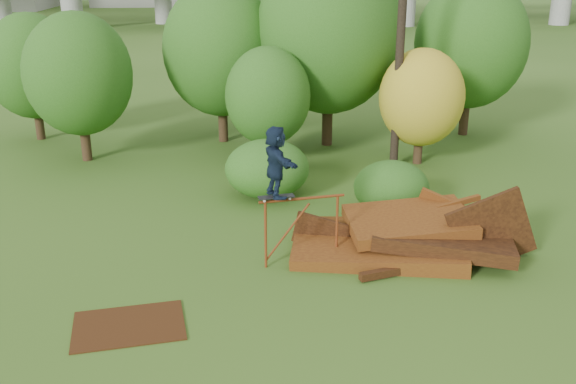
{
  "coord_description": "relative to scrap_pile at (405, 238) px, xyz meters",
  "views": [
    {
      "loc": [
        -2.18,
        -12.01,
        6.63
      ],
      "look_at": [
        -0.8,
        2.0,
        1.6
      ],
      "focal_mm": 40.0,
      "sensor_mm": 36.0,
      "label": 1
    }
  ],
  "objects": [
    {
      "name": "tree_3",
      "position": [
        -0.36,
        9.93,
        3.94
      ],
      "size": [
        5.32,
        5.32,
        7.38
      ],
      "color": "black",
      "rests_on": "ground"
    },
    {
      "name": "tree_6",
      "position": [
        -11.62,
        11.88,
        2.52
      ],
      "size": [
        3.53,
        3.53,
        4.93
      ],
      "color": "black",
      "rests_on": "ground"
    },
    {
      "name": "ground",
      "position": [
        -2.04,
        -1.85,
        -0.37
      ],
      "size": [
        240.0,
        240.0,
        0.0
      ],
      "primitive_type": "plane",
      "color": "#2D5116",
      "rests_on": "ground"
    },
    {
      "name": "tree_4",
      "position": [
        2.42,
        7.17,
        1.96
      ],
      "size": [
        2.9,
        2.9,
        4.0
      ],
      "color": "black",
      "rests_on": "ground"
    },
    {
      "name": "flat_plate",
      "position": [
        -6.23,
        -2.79,
        -0.36
      ],
      "size": [
        2.3,
        1.79,
        0.03
      ],
      "primitive_type": "cube",
      "rotation": [
        0.0,
        0.0,
        0.14
      ],
      "color": "#3A1F0C",
      "rests_on": "ground"
    },
    {
      "name": "tree_0",
      "position": [
        -9.2,
        8.7,
        2.69
      ],
      "size": [
        3.67,
        3.67,
        5.18
      ],
      "color": "black",
      "rests_on": "ground"
    },
    {
      "name": "scrap_pile",
      "position": [
        0.0,
        0.0,
        0.0
      ],
      "size": [
        5.99,
        3.4,
        2.24
      ],
      "color": "#4C230D",
      "rests_on": "ground"
    },
    {
      "name": "shrub_left",
      "position": [
        -3.05,
        4.29,
        0.5
      ],
      "size": [
        2.52,
        2.33,
        1.74
      ],
      "primitive_type": "ellipsoid",
      "color": "#1F4612",
      "rests_on": "ground"
    },
    {
      "name": "skateboard",
      "position": [
        -3.16,
        -0.45,
        1.34
      ],
      "size": [
        0.84,
        0.34,
        0.08
      ],
      "rotation": [
        0.0,
        0.0,
        0.15
      ],
      "color": "black",
      "rests_on": "grind_rail"
    },
    {
      "name": "shrub_right",
      "position": [
        0.3,
        2.63,
        0.38
      ],
      "size": [
        2.11,
        1.94,
        1.5
      ],
      "primitive_type": "ellipsoid",
      "color": "#1F4612",
      "rests_on": "ground"
    },
    {
      "name": "grind_rail",
      "position": [
        -2.57,
        -0.36,
        0.77
      ],
      "size": [
        1.99,
        0.37,
        1.64
      ],
      "color": "maroon",
      "rests_on": "ground"
    },
    {
      "name": "tree_2",
      "position": [
        -2.79,
        7.52,
        2.04
      ],
      "size": [
        2.9,
        2.9,
        4.08
      ],
      "color": "black",
      "rests_on": "ground"
    },
    {
      "name": "skater",
      "position": [
        -3.16,
        -0.45,
        2.16
      ],
      "size": [
        0.88,
        1.57,
        1.61
      ],
      "primitive_type": "imported",
      "rotation": [
        0.0,
        0.0,
        1.86
      ],
      "color": "#142136",
      "rests_on": "skateboard"
    },
    {
      "name": "utility_pole",
      "position": [
        1.48,
        6.82,
        5.09
      ],
      "size": [
        1.4,
        0.28,
        10.79
      ],
      "color": "black",
      "rests_on": "ground"
    },
    {
      "name": "tree_5",
      "position": [
        5.45,
        10.93,
        3.29
      ],
      "size": [
        4.42,
        4.42,
        6.21
      ],
      "color": "black",
      "rests_on": "ground"
    },
    {
      "name": "tree_1",
      "position": [
        -4.35,
        10.85,
        3.18
      ],
      "size": [
        4.36,
        4.36,
        6.06
      ],
      "color": "black",
      "rests_on": "ground"
    }
  ]
}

